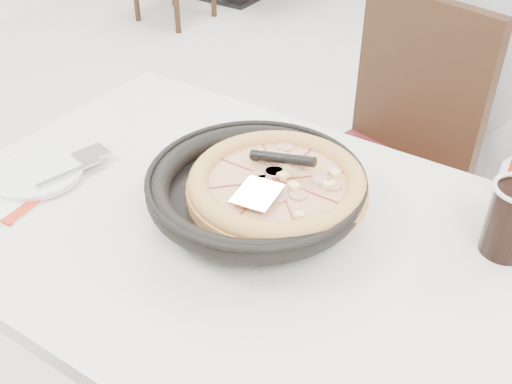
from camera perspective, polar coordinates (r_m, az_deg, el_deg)
The scene contains 11 objects.
floor at distance 1.97m, azimuth 6.53°, elevation -11.95°, with size 7.00×7.00×0.00m, color beige.
main_table at distance 1.39m, azimuth -0.73°, elevation -15.25°, with size 1.20×0.80×0.75m, color beige, non-canonical shape.
chair_far at distance 1.75m, azimuth 10.62°, elevation 1.47°, with size 0.42×0.42×0.95m, color black, non-canonical shape.
trivet at distance 1.11m, azimuth -0.56°, elevation -2.38°, with size 0.12×0.12×0.04m, color black.
pizza_pan at distance 1.12m, azimuth 0.00°, elevation -0.33°, with size 0.34×0.34×0.01m, color black.
pizza at distance 1.11m, azimuth 2.03°, elevation 0.23°, with size 0.34×0.34×0.02m, color #CA9047.
pizza_server at distance 1.04m, azimuth 0.12°, elevation -0.15°, with size 0.07×0.09×0.00m, color silver.
napkin at distance 1.31m, azimuth -22.08°, elevation 0.46°, with size 0.17×0.17×0.00m, color white.
side_plate at distance 1.32m, azimuth -20.12°, elevation 1.70°, with size 0.19×0.19×0.01m, color silver.
fork at distance 1.28m, azimuth -17.35°, elevation 1.74°, with size 0.01×0.14×0.00m, color silver.
cola_glass at distance 1.11m, azimuth 23.13°, elevation -2.63°, with size 0.08×0.08×0.13m, color black.
Camera 1 is at (0.53, -1.20, 1.47)m, focal length 42.00 mm.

